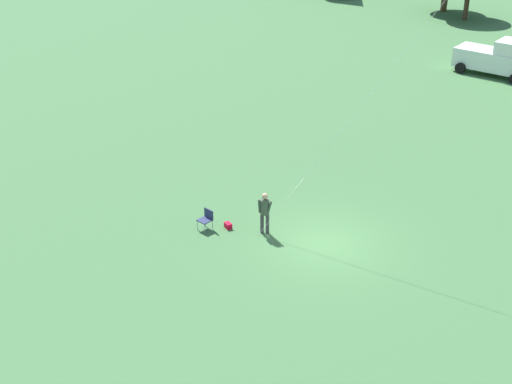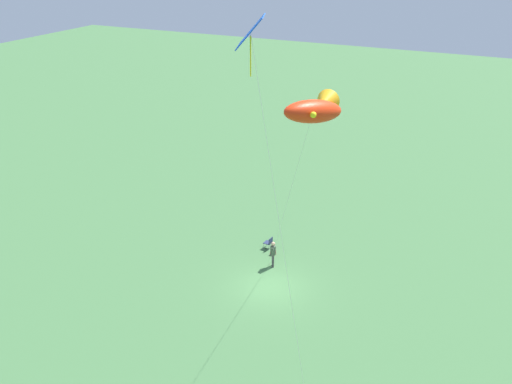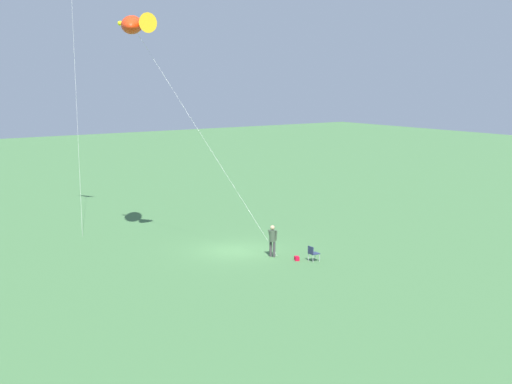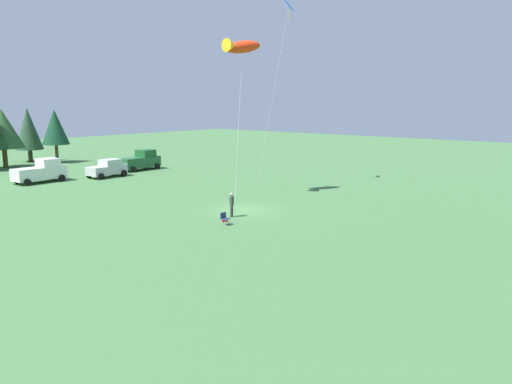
% 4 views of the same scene
% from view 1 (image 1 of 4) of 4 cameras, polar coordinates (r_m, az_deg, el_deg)
% --- Properties ---
extents(ground_plane, '(160.00, 160.00, 0.00)m').
position_cam_1_polar(ground_plane, '(27.39, 5.59, -4.09)').
color(ground_plane, '#3E6A3B').
extents(person_kite_flyer, '(0.56, 0.45, 1.74)m').
position_cam_1_polar(person_kite_flyer, '(27.43, 0.71, -1.45)').
color(person_kite_flyer, '#3D393C').
rests_on(person_kite_flyer, ground).
extents(folding_chair, '(0.52, 0.52, 0.82)m').
position_cam_1_polar(folding_chair, '(28.04, -3.99, -2.08)').
color(folding_chair, navy).
rests_on(folding_chair, ground).
extents(backpack_on_grass, '(0.38, 0.33, 0.22)m').
position_cam_1_polar(backpack_on_grass, '(28.23, -2.25, -2.70)').
color(backpack_on_grass, red).
rests_on(backpack_on_grass, ground).
extents(truck_white_pickup, '(5.02, 2.44, 2.34)m').
position_cam_1_polar(truck_white_pickup, '(48.72, 18.80, 10.10)').
color(truck_white_pickup, silver).
rests_on(truck_white_pickup, ground).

